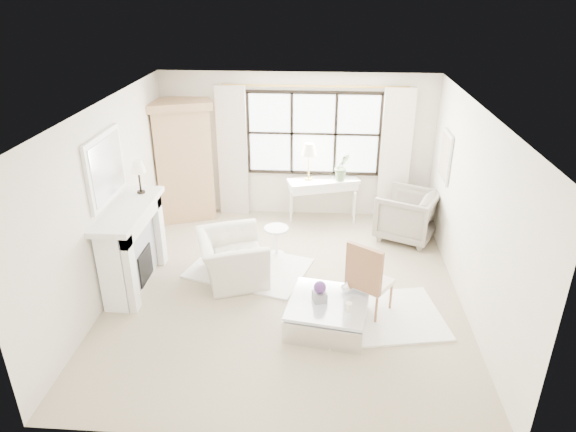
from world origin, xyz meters
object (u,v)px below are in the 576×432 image
armoire (183,160)px  coffee_table (328,314)px  console_table (323,199)px  club_armchair (232,258)px

armoire → coffee_table: size_ratio=1.95×
console_table → coffee_table: console_table is taller
console_table → coffee_table: size_ratio=1.20×
console_table → armoire: bearing=163.8°
armoire → console_table: 2.69m
console_table → coffee_table: bearing=-105.8°
console_table → club_armchair: bearing=-138.6°
console_table → club_armchair: size_ratio=1.25×
armoire → console_table: size_ratio=1.63×
coffee_table → console_table: bearing=101.2°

